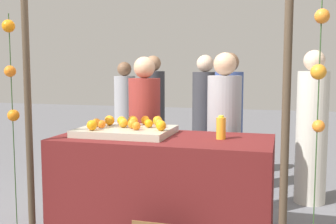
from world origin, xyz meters
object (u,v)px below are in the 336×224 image
object	(u,v)px
orange_1	(122,121)
juice_bottle	(221,128)
stall_counter	(163,190)
orange_0	(96,123)
vendor_left	(145,141)
vendor_right	(224,143)

from	to	relation	value
orange_1	juice_bottle	size ratio (longest dim) A/B	0.42
stall_counter	orange_0	world-z (taller)	orange_0
orange_1	vendor_left	xyz separation A→B (m)	(0.06, 0.47, -0.27)
vendor_left	orange_1	bearing A→B (deg)	-97.57
stall_counter	orange_0	distance (m)	0.85
vendor_left	vendor_right	size ratio (longest dim) A/B	0.98
juice_bottle	vendor_left	bearing A→B (deg)	144.90
stall_counter	vendor_left	bearing A→B (deg)	121.01
stall_counter	juice_bottle	size ratio (longest dim) A/B	9.31
juice_bottle	vendor_right	bearing A→B (deg)	95.77
orange_0	vendor_left	distance (m)	0.72
stall_counter	juice_bottle	distance (m)	0.74
orange_1	juice_bottle	distance (m)	0.96
orange_0	juice_bottle	size ratio (longest dim) A/B	0.37
orange_0	vendor_left	size ratio (longest dim) A/B	0.05
orange_0	vendor_right	xyz separation A→B (m)	(1.06, 0.65, -0.25)
orange_1	stall_counter	bearing A→B (deg)	-22.06
vendor_left	vendor_right	xyz separation A→B (m)	(0.82, 0.04, 0.02)
orange_1	vendor_right	xyz separation A→B (m)	(0.88, 0.51, -0.25)
juice_bottle	vendor_left	size ratio (longest dim) A/B	0.12
orange_1	vendor_left	bearing A→B (deg)	82.43
stall_counter	vendor_right	bearing A→B (deg)	58.65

